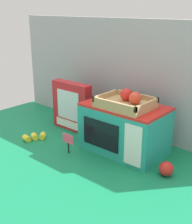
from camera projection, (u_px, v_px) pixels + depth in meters
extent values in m
plane|color=#147A4C|center=(101.00, 140.00, 1.62)|extent=(1.70, 1.70, 0.00)
cube|color=#A0A3A8|center=(125.00, 77.00, 1.67)|extent=(1.61, 0.03, 0.63)
cube|color=teal|center=(124.00, 129.00, 1.48)|extent=(0.40, 0.25, 0.23)
cube|color=red|center=(125.00, 106.00, 1.44)|extent=(0.40, 0.25, 0.01)
cube|color=black|center=(100.00, 135.00, 1.42)|extent=(0.21, 0.01, 0.14)
cube|color=white|center=(133.00, 146.00, 1.30)|extent=(0.09, 0.01, 0.19)
cube|color=tan|center=(125.00, 105.00, 1.41)|extent=(0.25, 0.19, 0.02)
cube|color=tan|center=(114.00, 104.00, 1.33)|extent=(0.25, 0.01, 0.02)
cube|color=tan|center=(136.00, 96.00, 1.46)|extent=(0.25, 0.01, 0.02)
cube|color=tan|center=(106.00, 95.00, 1.47)|extent=(0.01, 0.19, 0.02)
cube|color=tan|center=(147.00, 105.00, 1.33)|extent=(0.01, 0.19, 0.02)
sphere|color=#E04228|center=(135.00, 98.00, 1.37)|extent=(0.06, 0.06, 0.06)
sphere|color=red|center=(126.00, 95.00, 1.42)|extent=(0.06, 0.06, 0.06)
cube|color=red|center=(72.00, 106.00, 1.73)|extent=(0.26, 0.06, 0.28)
cube|color=silver|center=(68.00, 105.00, 1.70)|extent=(0.17, 0.00, 0.17)
cube|color=white|center=(69.00, 124.00, 1.74)|extent=(0.20, 0.00, 0.04)
cylinder|color=black|center=(69.00, 148.00, 1.48)|extent=(0.01, 0.01, 0.06)
cube|color=#F44C6B|center=(68.00, 139.00, 1.46)|extent=(0.07, 0.00, 0.05)
cylinder|color=yellow|center=(43.00, 136.00, 1.64)|extent=(0.05, 0.05, 0.03)
cylinder|color=yellow|center=(34.00, 137.00, 1.63)|extent=(0.05, 0.05, 0.03)
cylinder|color=yellow|center=(27.00, 138.00, 1.61)|extent=(0.05, 0.04, 0.03)
sphere|color=red|center=(166.00, 169.00, 1.28)|extent=(0.06, 0.06, 0.06)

